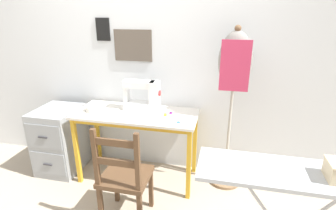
{
  "coord_description": "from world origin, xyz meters",
  "views": [
    {
      "loc": [
        0.85,
        -2.05,
        1.74
      ],
      "look_at": [
        0.34,
        0.24,
        0.88
      ],
      "focal_mm": 28.0,
      "sensor_mm": 36.0,
      "label": 1
    }
  ],
  "objects": [
    {
      "name": "ground_plane",
      "position": [
        0.0,
        0.0,
        0.0
      ],
      "size": [
        14.0,
        14.0,
        0.0
      ],
      "primitive_type": "plane",
      "color": "tan"
    },
    {
      "name": "scissors",
      "position": [
        0.48,
        0.11,
        0.76
      ],
      "size": [
        0.12,
        0.09,
        0.01
      ],
      "color": "silver",
      "rests_on": "sewing_table"
    },
    {
      "name": "wall_back",
      "position": [
        -0.0,
        0.6,
        1.28
      ],
      "size": [
        10.0,
        0.07,
        2.55
      ],
      "color": "silver",
      "rests_on": "ground_plane"
    },
    {
      "name": "filing_cabinet",
      "position": [
        -0.9,
        0.24,
        0.36
      ],
      "size": [
        0.43,
        0.53,
        0.73
      ],
      "color": "#93999E",
      "rests_on": "ground_plane"
    },
    {
      "name": "sewing_machine",
      "position": [
        0.06,
        0.36,
        0.9
      ],
      "size": [
        0.38,
        0.15,
        0.33
      ],
      "color": "white",
      "rests_on": "sewing_table"
    },
    {
      "name": "thread_spool_near_machine",
      "position": [
        0.26,
        0.26,
        0.78
      ],
      "size": [
        0.04,
        0.04,
        0.04
      ],
      "color": "silver",
      "rests_on": "sewing_table"
    },
    {
      "name": "thread_spool_mid_table",
      "position": [
        0.31,
        0.25,
        0.77
      ],
      "size": [
        0.04,
        0.04,
        0.03
      ],
      "color": "yellow",
      "rests_on": "sewing_table"
    },
    {
      "name": "wooden_chair",
      "position": [
        0.09,
        -0.34,
        0.42
      ],
      "size": [
        0.4,
        0.38,
        0.91
      ],
      "color": "#513823",
      "rests_on": "ground_plane"
    },
    {
      "name": "dress_form",
      "position": [
        0.93,
        0.39,
        1.19
      ],
      "size": [
        0.32,
        0.32,
        1.61
      ],
      "color": "#846647",
      "rests_on": "ground_plane"
    },
    {
      "name": "fabric_bowl",
      "position": [
        -0.45,
        0.22,
        0.79
      ],
      "size": [
        0.15,
        0.15,
        0.05
      ],
      "color": "silver",
      "rests_on": "sewing_table"
    },
    {
      "name": "sewing_table",
      "position": [
        0.0,
        0.25,
        0.66
      ],
      "size": [
        1.24,
        0.53,
        0.76
      ],
      "color": "silver",
      "rests_on": "ground_plane"
    },
    {
      "name": "thread_spool_far_edge",
      "position": [
        0.35,
        0.3,
        0.78
      ],
      "size": [
        0.03,
        0.03,
        0.04
      ],
      "color": "purple",
      "rests_on": "sewing_table"
    },
    {
      "name": "ironing_board",
      "position": [
        1.27,
        -0.7,
        0.84
      ],
      "size": [
        1.08,
        0.34,
        0.9
      ],
      "color": "#ADB2B7",
      "rests_on": "ground_plane"
    }
  ]
}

